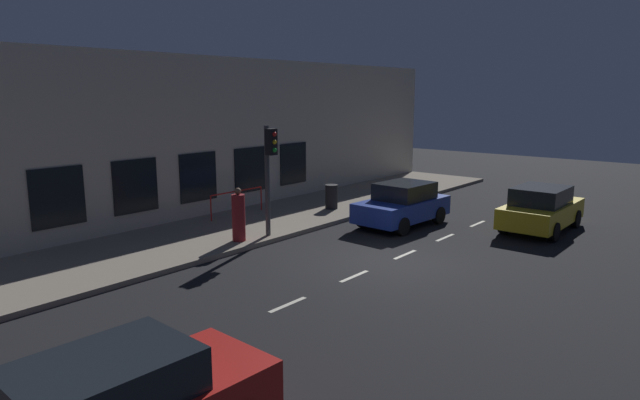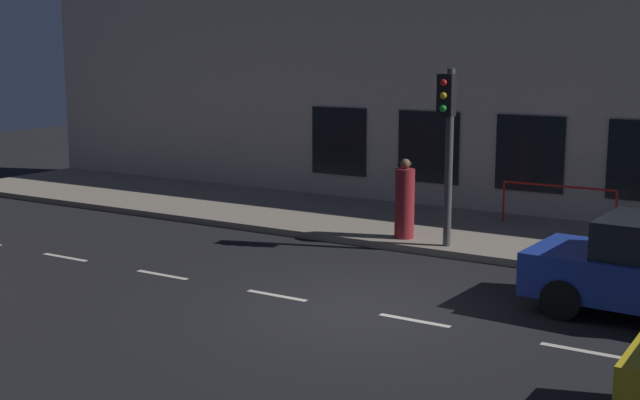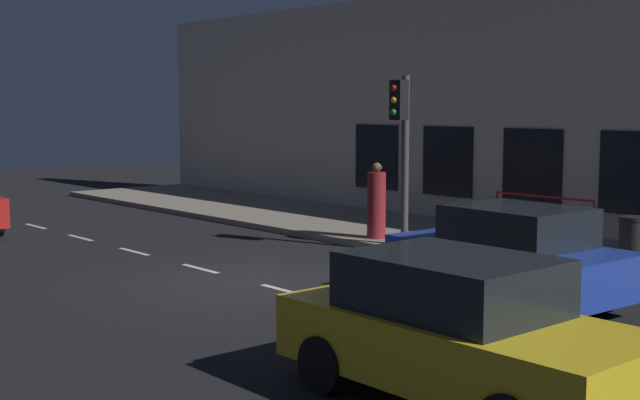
{
  "view_description": "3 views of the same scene",
  "coord_description": "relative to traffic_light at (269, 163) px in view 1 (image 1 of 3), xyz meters",
  "views": [
    {
      "loc": [
        -8.23,
        13.01,
        4.79
      ],
      "look_at": [
        2.38,
        0.15,
        1.56
      ],
      "focal_mm": 31.04,
      "sensor_mm": 36.0,
      "label": 1
    },
    {
      "loc": [
        -11.67,
        -6.46,
        4.18
      ],
      "look_at": [
        1.26,
        1.5,
        1.48
      ],
      "focal_mm": 48.14,
      "sensor_mm": 36.0,
      "label": 2
    },
    {
      "loc": [
        -9.08,
        -12.41,
        3.16
      ],
      "look_at": [
        1.77,
        0.09,
        1.34
      ],
      "focal_mm": 48.64,
      "sensor_mm": 36.0,
      "label": 3
    }
  ],
  "objects": [
    {
      "name": "ground_plane",
      "position": [
        -4.32,
        -0.37,
        -2.57
      ],
      "size": [
        60.0,
        60.0,
        0.0
      ],
      "primitive_type": "plane",
      "color": "black"
    },
    {
      "name": "sidewalk",
      "position": [
        1.93,
        -0.37,
        -2.49
      ],
      "size": [
        4.5,
        32.0,
        0.15
      ],
      "color": "gray",
      "rests_on": "ground"
    },
    {
      "name": "building_facade",
      "position": [
        4.48,
        -0.37,
        0.51
      ],
      "size": [
        0.65,
        32.0,
        6.18
      ],
      "color": "beige",
      "rests_on": "ground"
    },
    {
      "name": "lane_centre_line",
      "position": [
        -4.32,
        -1.37,
        -2.57
      ],
      "size": [
        0.12,
        27.2,
        0.01
      ],
      "color": "beige",
      "rests_on": "ground"
    },
    {
      "name": "traffic_light",
      "position": [
        0.0,
        0.0,
        0.0
      ],
      "size": [
        0.5,
        0.32,
        3.63
      ],
      "color": "#424244",
      "rests_on": "sidewalk"
    },
    {
      "name": "parked_car_0",
      "position": [
        -6.45,
        -7.01,
        -1.78
      ],
      "size": [
        1.91,
        4.05,
        1.58
      ],
      "rotation": [
        0.0,
        0.0,
        3.14
      ],
      "color": "gold",
      "rests_on": "ground"
    },
    {
      "name": "parked_car_1",
      "position": [
        -2.28,
        -4.57,
        -1.78
      ],
      "size": [
        2.06,
        3.93,
        1.58
      ],
      "rotation": [
        0.0,
        0.0,
        -0.05
      ],
      "color": "#1E389E",
      "rests_on": "ground"
    },
    {
      "name": "pedestrian_0",
      "position": [
        0.33,
        1.09,
        -1.64
      ],
      "size": [
        0.51,
        0.51,
        1.72
      ],
      "rotation": [
        0.0,
        0.0,
        3.38
      ],
      "color": "maroon",
      "rests_on": "sidewalk"
    },
    {
      "name": "trash_bin",
      "position": [
        1.17,
        -4.72,
        -1.92
      ],
      "size": [
        0.53,
        0.53,
        0.98
      ],
      "color": "black",
      "rests_on": "sidewalk"
    },
    {
      "name": "red_railing",
      "position": [
        3.16,
        -1.4,
        -1.67
      ],
      "size": [
        0.05,
        2.62,
        0.97
      ],
      "color": "red",
      "rests_on": "sidewalk"
    }
  ]
}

